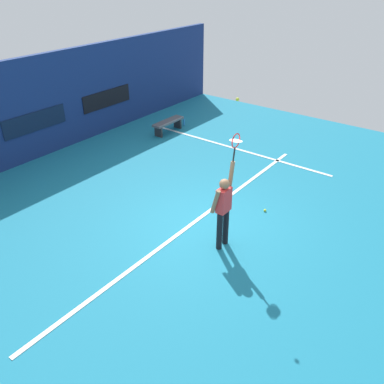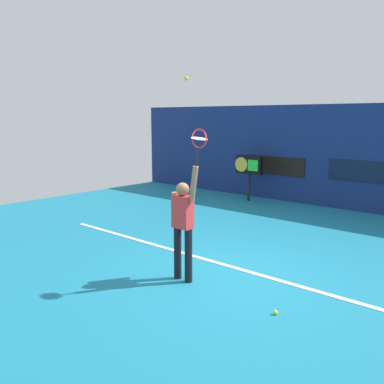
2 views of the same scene
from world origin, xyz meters
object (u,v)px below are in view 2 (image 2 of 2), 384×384
Objects in this scene: scoreboard_clock at (249,166)px; spare_ball at (275,312)px; tennis_player at (183,223)px; tennis_ball at (186,78)px; tennis_racket at (199,141)px.

spare_ball is (4.96, -6.66, -1.11)m from scoreboard_clock.
tennis_player is 2.10m from spare_ball.
tennis_ball is at bearing -63.84° from scoreboard_clock.
tennis_ball is 1.00× the size of spare_ball.
tennis_racket reaches higher than tennis_player.
scoreboard_clock is (-3.46, 6.58, -1.24)m from tennis_racket.
tennis_ball is (0.17, -0.10, 2.33)m from tennis_player.
tennis_racket is at bearing 27.07° from tennis_ball.
scoreboard_clock reaches higher than spare_ball.
spare_ball is at bearing 0.22° from tennis_ball.
scoreboard_clock is at bearing 117.73° from tennis_racket.
tennis_racket is at bearing 176.73° from spare_ball.
spare_ball is (1.69, 0.01, -3.31)m from tennis_ball.
tennis_player is 29.26× the size of spare_ball.
tennis_player is 1.42m from tennis_racket.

